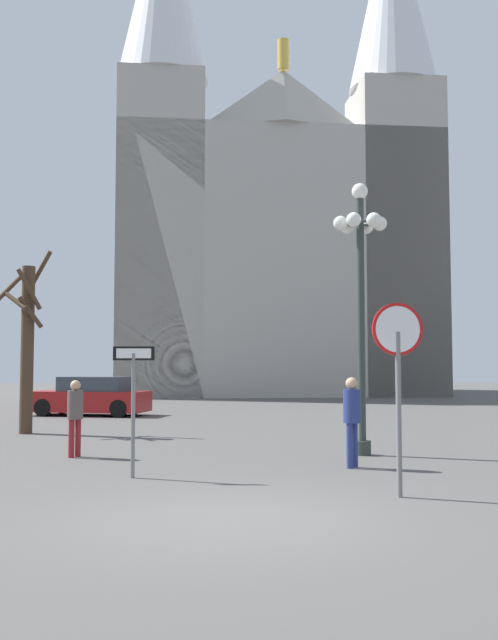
{
  "coord_description": "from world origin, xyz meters",
  "views": [
    {
      "loc": [
        -0.16,
        -8.63,
        1.92
      ],
      "look_at": [
        0.98,
        18.11,
        3.63
      ],
      "focal_mm": 38.43,
      "sensor_mm": 36.0,
      "label": 1
    }
  ],
  "objects_px": {
    "one_way_arrow_sign": "(133,393)",
    "pedestrian_walking": "(75,411)",
    "pedestrian_standing": "(352,413)",
    "parked_car_near_red": "(91,397)",
    "cathedral": "(274,230)",
    "stop_sign": "(398,360)",
    "bare_tree": "(27,341)",
    "street_lamp": "(361,275)"
  },
  "relations": [
    {
      "from": "parked_car_near_red",
      "to": "pedestrian_walking",
      "type": "height_order",
      "value": "pedestrian_walking"
    },
    {
      "from": "pedestrian_walking",
      "to": "stop_sign",
      "type": "bearing_deg",
      "value": -38.62
    },
    {
      "from": "one_way_arrow_sign",
      "to": "pedestrian_walking",
      "type": "height_order",
      "value": "one_way_arrow_sign"
    },
    {
      "from": "pedestrian_walking",
      "to": "street_lamp",
      "type": "bearing_deg",
      "value": 0.87
    },
    {
      "from": "cathedral",
      "to": "one_way_arrow_sign",
      "type": "distance_m",
      "value": 33.49
    },
    {
      "from": "bare_tree",
      "to": "parked_car_near_red",
      "type": "distance_m",
      "value": 6.84
    },
    {
      "from": "cathedral",
      "to": "stop_sign",
      "type": "height_order",
      "value": "cathedral"
    },
    {
      "from": "one_way_arrow_sign",
      "to": "bare_tree",
      "type": "bearing_deg",
      "value": 117.47
    },
    {
      "from": "one_way_arrow_sign",
      "to": "parked_car_near_red",
      "type": "bearing_deg",
      "value": 103.29
    },
    {
      "from": "one_way_arrow_sign",
      "to": "pedestrian_standing",
      "type": "relative_size",
      "value": 1.33
    },
    {
      "from": "cathedral",
      "to": "one_way_arrow_sign",
      "type": "height_order",
      "value": "cathedral"
    },
    {
      "from": "one_way_arrow_sign",
      "to": "pedestrian_standing",
      "type": "distance_m",
      "value": 4.05
    },
    {
      "from": "one_way_arrow_sign",
      "to": "bare_tree",
      "type": "xyz_separation_m",
      "value": [
        -3.89,
        7.49,
        1.12
      ]
    },
    {
      "from": "one_way_arrow_sign",
      "to": "bare_tree",
      "type": "relative_size",
      "value": 0.43
    },
    {
      "from": "one_way_arrow_sign",
      "to": "parked_car_near_red",
      "type": "height_order",
      "value": "one_way_arrow_sign"
    },
    {
      "from": "street_lamp",
      "to": "pedestrian_walking",
      "type": "xyz_separation_m",
      "value": [
        -6.0,
        -0.09,
        -2.86
      ]
    },
    {
      "from": "cathedral",
      "to": "bare_tree",
      "type": "distance_m",
      "value": 27.12
    },
    {
      "from": "stop_sign",
      "to": "bare_tree",
      "type": "xyz_separation_m",
      "value": [
        -7.96,
        9.34,
        0.57
      ]
    },
    {
      "from": "stop_sign",
      "to": "parked_car_near_red",
      "type": "bearing_deg",
      "value": 114.92
    },
    {
      "from": "bare_tree",
      "to": "stop_sign",
      "type": "bearing_deg",
      "value": -49.56
    },
    {
      "from": "stop_sign",
      "to": "one_way_arrow_sign",
      "type": "relative_size",
      "value": 1.27
    },
    {
      "from": "one_way_arrow_sign",
      "to": "pedestrian_standing",
      "type": "xyz_separation_m",
      "value": [
        3.92,
        0.93,
        -0.42
      ]
    },
    {
      "from": "stop_sign",
      "to": "street_lamp",
      "type": "relative_size",
      "value": 0.48
    },
    {
      "from": "pedestrian_walking",
      "to": "pedestrian_standing",
      "type": "xyz_separation_m",
      "value": [
        5.44,
        -1.68,
        0.06
      ]
    },
    {
      "from": "stop_sign",
      "to": "parked_car_near_red",
      "type": "xyz_separation_m",
      "value": [
        -7.38,
        15.89,
        -1.29
      ]
    },
    {
      "from": "cathedral",
      "to": "one_way_arrow_sign",
      "type": "xyz_separation_m",
      "value": [
        -4.96,
        -31.85,
        -9.09
      ]
    },
    {
      "from": "stop_sign",
      "to": "pedestrian_walking",
      "type": "relative_size",
      "value": 1.78
    },
    {
      "from": "bare_tree",
      "to": "pedestrian_standing",
      "type": "distance_m",
      "value": 10.31
    },
    {
      "from": "parked_car_near_red",
      "to": "pedestrian_walking",
      "type": "distance_m",
      "value": 11.57
    },
    {
      "from": "street_lamp",
      "to": "bare_tree",
      "type": "height_order",
      "value": "street_lamp"
    },
    {
      "from": "street_lamp",
      "to": "pedestrian_standing",
      "type": "xyz_separation_m",
      "value": [
        -0.56,
        -1.77,
        -2.8
      ]
    },
    {
      "from": "one_way_arrow_sign",
      "to": "pedestrian_walking",
      "type": "relative_size",
      "value": 1.4
    },
    {
      "from": "pedestrian_walking",
      "to": "pedestrian_standing",
      "type": "bearing_deg",
      "value": -17.14
    },
    {
      "from": "street_lamp",
      "to": "parked_car_near_red",
      "type": "height_order",
      "value": "street_lamp"
    },
    {
      "from": "cathedral",
      "to": "pedestrian_standing",
      "type": "bearing_deg",
      "value": -91.92
    },
    {
      "from": "cathedral",
      "to": "pedestrian_standing",
      "type": "height_order",
      "value": "cathedral"
    },
    {
      "from": "pedestrian_walking",
      "to": "pedestrian_standing",
      "type": "relative_size",
      "value": 0.95
    },
    {
      "from": "cathedral",
      "to": "pedestrian_standing",
      "type": "distance_m",
      "value": 32.36
    },
    {
      "from": "stop_sign",
      "to": "pedestrian_walking",
      "type": "bearing_deg",
      "value": 141.38
    },
    {
      "from": "stop_sign",
      "to": "pedestrian_standing",
      "type": "relative_size",
      "value": 1.69
    },
    {
      "from": "pedestrian_walking",
      "to": "pedestrian_standing",
      "type": "distance_m",
      "value": 5.69
    },
    {
      "from": "street_lamp",
      "to": "bare_tree",
      "type": "relative_size",
      "value": 1.13
    }
  ]
}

